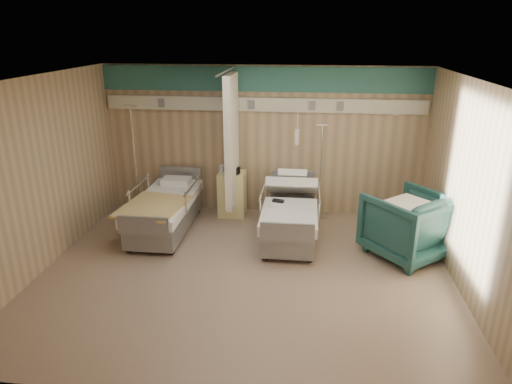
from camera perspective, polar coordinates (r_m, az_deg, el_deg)
ground at (r=6.87m, az=-1.37°, el=-9.99°), size 6.00×5.00×0.00m
room_walls at (r=6.41m, az=-1.46°, el=5.79°), size 6.04×5.04×2.82m
bed_right at (r=7.85m, az=4.28°, el=-3.52°), size 1.00×2.16×0.63m
bed_left at (r=8.22m, az=-11.25°, el=-2.77°), size 1.00×2.16×0.63m
bedside_cabinet at (r=8.75m, az=-2.98°, el=-0.21°), size 0.50×0.48×0.85m
visitor_armchair at (r=7.51m, az=18.43°, el=-3.95°), size 1.58×1.59×1.04m
waffle_blanket at (r=7.28m, az=18.63°, el=-0.04°), size 0.78×0.77×0.07m
iv_stand_right at (r=8.74m, az=7.85°, el=-0.81°), size 0.32×0.32×1.79m
iv_stand_left at (r=9.12m, az=-14.53°, el=0.05°), size 0.38×0.38×2.11m
call_remote at (r=7.75m, az=2.79°, el=-1.12°), size 0.21×0.13×0.04m
tan_blanket at (r=7.70m, az=-12.72°, el=-1.75°), size 1.08×1.29×0.04m
toiletry_bag at (r=8.52m, az=-2.97°, el=2.73°), size 0.29×0.24×0.13m
white_cup at (r=8.66m, az=-4.28°, el=2.97°), size 0.11×0.11×0.13m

